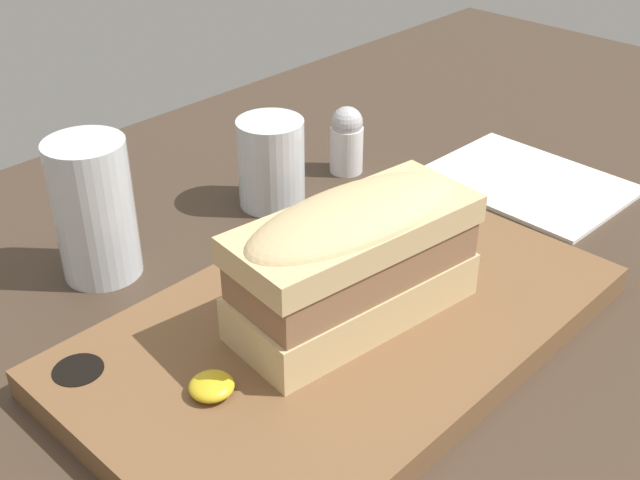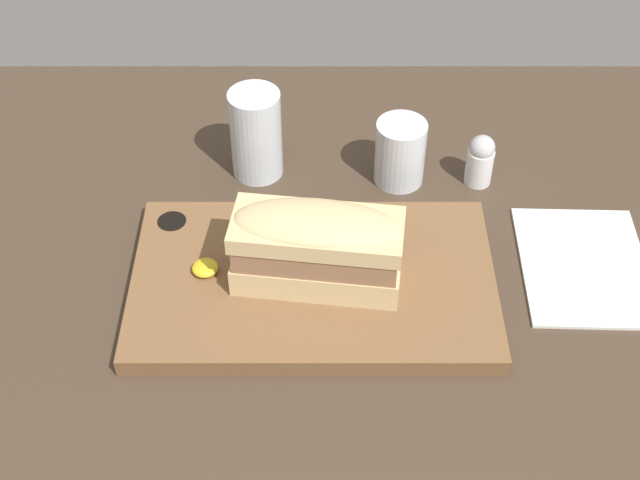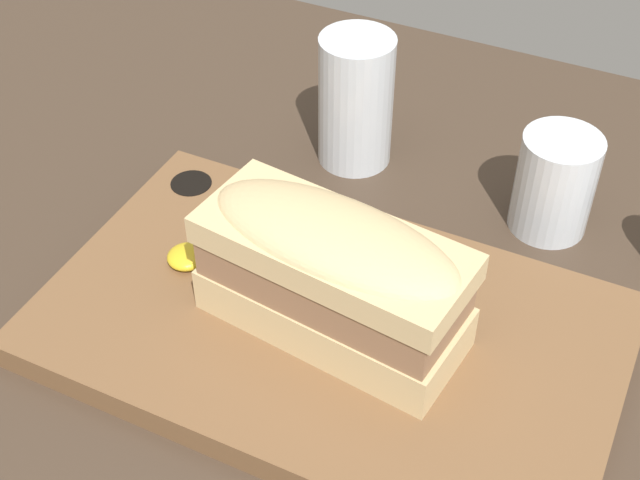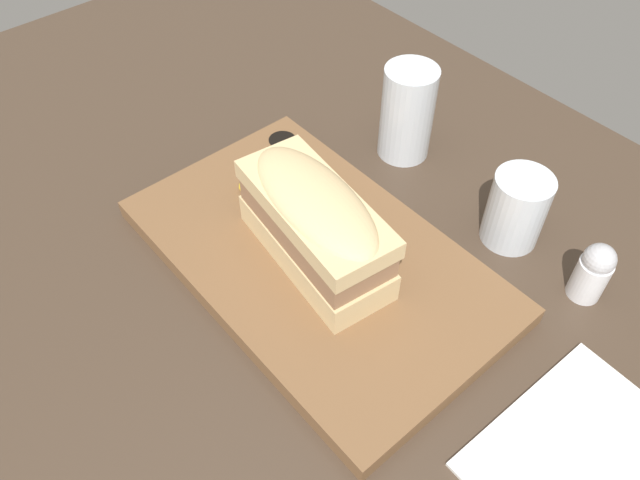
{
  "view_description": "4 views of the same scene",
  "coord_description": "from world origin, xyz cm",
  "px_view_note": "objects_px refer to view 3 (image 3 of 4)",
  "views": [
    {
      "loc": [
        -40.11,
        -25.0,
        38.6
      ],
      "look_at": [
        -4.84,
        8.73,
        8.58
      ],
      "focal_mm": 45.0,
      "sensor_mm": 36.0,
      "label": 1
    },
    {
      "loc": [
        -5.09,
        -60.73,
        74.27
      ],
      "look_at": [
        -5.33,
        6.92,
        7.97
      ],
      "focal_mm": 50.0,
      "sensor_mm": 36.0,
      "label": 2
    },
    {
      "loc": [
        11.51,
        -32.13,
        49.31
      ],
      "look_at": [
        -7.74,
        7.92,
        8.61
      ],
      "focal_mm": 50.0,
      "sensor_mm": 36.0,
      "label": 3
    },
    {
      "loc": [
        25.89,
        -21.27,
        52.65
      ],
      "look_at": [
        -3.16,
        3.65,
        9.55
      ],
      "focal_mm": 35.0,
      "sensor_mm": 36.0,
      "label": 4
    }
  ],
  "objects_px": {
    "wine_glass": "(554,188)",
    "serving_board": "(328,329)",
    "sandwich": "(333,271)",
    "water_glass": "(356,108)"
  },
  "relations": [
    {
      "from": "serving_board",
      "to": "sandwich",
      "type": "bearing_deg",
      "value": -40.54
    },
    {
      "from": "serving_board",
      "to": "water_glass",
      "type": "height_order",
      "value": "water_glass"
    },
    {
      "from": "water_glass",
      "to": "sandwich",
      "type": "bearing_deg",
      "value": -70.0
    },
    {
      "from": "wine_glass",
      "to": "serving_board",
      "type": "bearing_deg",
      "value": -119.59
    },
    {
      "from": "water_glass",
      "to": "serving_board",
      "type": "bearing_deg",
      "value": -70.9
    },
    {
      "from": "sandwich",
      "to": "wine_glass",
      "type": "distance_m",
      "value": 0.22
    },
    {
      "from": "serving_board",
      "to": "sandwich",
      "type": "relative_size",
      "value": 2.13
    },
    {
      "from": "wine_glass",
      "to": "sandwich",
      "type": "bearing_deg",
      "value": -117.81
    },
    {
      "from": "serving_board",
      "to": "wine_glass",
      "type": "xyz_separation_m",
      "value": [
        0.11,
        0.19,
        0.03
      ]
    },
    {
      "from": "serving_board",
      "to": "water_glass",
      "type": "relative_size",
      "value": 3.39
    }
  ]
}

